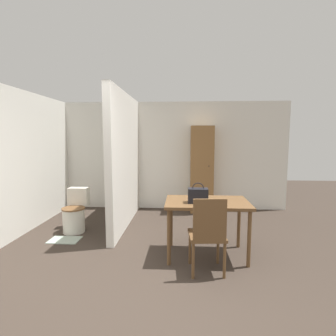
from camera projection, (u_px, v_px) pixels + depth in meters
ground_plane at (140, 301)px, 2.69m from camera, size 16.00×16.00×0.00m
wall_back at (165, 156)px, 6.19m from camera, size 5.67×0.12×2.50m
wall_left at (18, 163)px, 4.48m from camera, size 0.12×4.61×2.50m
partition_wall at (125, 160)px, 5.02m from camera, size 0.12×2.33×2.50m
dining_table at (207, 207)px, 3.68m from camera, size 1.16×0.75×0.79m
wooden_chair at (208, 233)px, 3.18m from camera, size 0.47×0.47×0.98m
toilet at (75, 214)px, 4.71m from camera, size 0.40×0.55×0.76m
handbag at (198, 195)px, 3.57m from camera, size 0.27×0.16×0.28m
wooden_cabinet at (202, 169)px, 5.90m from camera, size 0.51×0.43×1.94m
bath_mat at (65, 240)px, 4.30m from camera, size 0.49×0.33×0.01m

